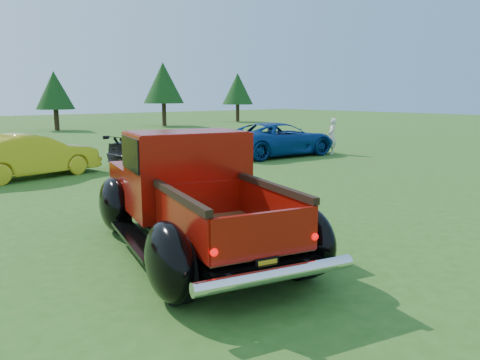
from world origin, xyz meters
The scene contains 9 objects.
ground centered at (0.00, 0.00, 0.00)m, with size 120.00×120.00×0.00m, color #2C5718.
tree_mid_right centered at (6.00, 30.00, 2.97)m, with size 2.82×2.82×4.40m.
tree_east centered at (15.00, 29.50, 3.66)m, with size 3.46×3.46×5.40m.
tree_far_east centered at (24.00, 30.50, 3.25)m, with size 3.07×3.07×4.80m.
pickup_truck centered at (-1.38, 0.51, 0.96)m, with size 3.56×5.76×2.02m.
show_car_yellow centered at (-1.50, 9.57, 0.71)m, with size 1.49×4.28×1.41m, color gold.
show_car_grey centered at (3.29, 9.51, 0.62)m, with size 1.74×4.27×1.24m, color black.
show_car_blue centered at (8.55, 8.51, 0.73)m, with size 2.42×5.25×1.46m, color navy.
spectator centered at (10.81, 7.42, 0.81)m, with size 0.59×0.39×1.61m, color beige.
Camera 1 is at (-5.73, -6.26, 2.62)m, focal length 35.00 mm.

